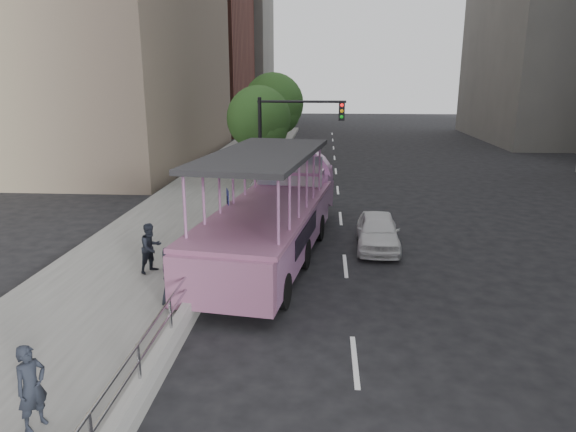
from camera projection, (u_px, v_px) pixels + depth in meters
name	position (u px, v px, depth m)	size (l,w,h in m)	color
ground	(312.00, 319.00, 13.39)	(160.00, 160.00, 0.00)	black
sidewalk	(192.00, 212.00, 23.38)	(5.50, 80.00, 0.30)	#999994
kerb_wall	(210.00, 271.00, 15.41)	(0.24, 30.00, 0.36)	#ACACA6
guardrail	(210.00, 250.00, 15.23)	(0.07, 22.00, 0.71)	#AEAEB3
duck_boat	(276.00, 214.00, 18.10)	(4.39, 11.88, 3.85)	black
car	(378.00, 231.00, 18.85)	(1.52, 3.77, 1.29)	white
pedestrian_near	(31.00, 387.00, 8.60)	(0.56, 0.37, 1.53)	#212530
pedestrian_mid	(151.00, 248.00, 15.64)	(0.75, 0.59, 1.55)	#212530
pedestrian_far	(171.00, 276.00, 13.29)	(0.80, 0.52, 1.63)	#212530
parking_sign	(228.00, 215.00, 17.44)	(0.18, 0.54, 2.47)	black
traffic_signal	(285.00, 133.00, 24.63)	(4.20, 0.32, 5.20)	black
street_tree_near	(260.00, 121.00, 27.96)	(3.52, 3.52, 5.72)	#39231A
street_tree_far	(275.00, 106.00, 33.60)	(3.97, 3.97, 6.45)	#39231A
midrise_brick	(165.00, 14.00, 57.48)	(18.00, 16.00, 26.00)	brown
midrise_stone_b	(214.00, 50.00, 73.53)	(16.00, 14.00, 20.00)	slate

